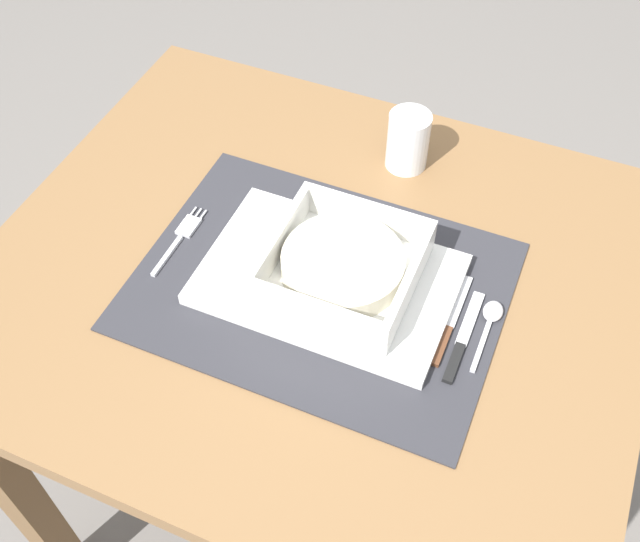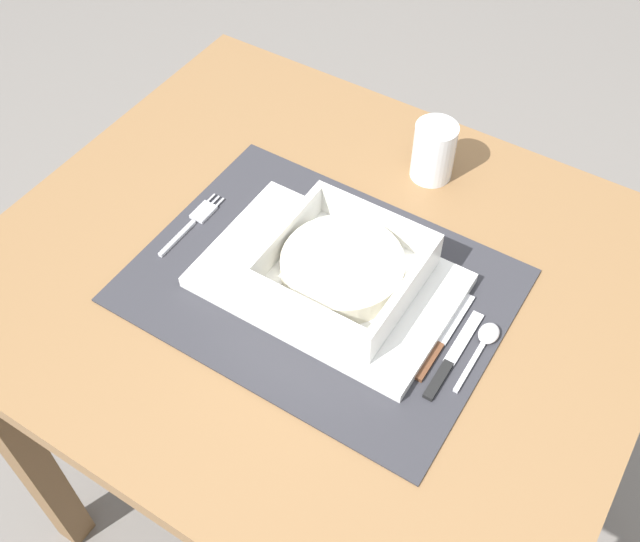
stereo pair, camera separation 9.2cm
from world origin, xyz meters
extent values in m
plane|color=slate|center=(0.00, 0.00, 0.00)|extent=(6.00, 6.00, 0.00)
cube|color=brown|center=(0.00, 0.00, 0.71)|extent=(0.84, 0.72, 0.03)
cube|color=brown|center=(-0.37, -0.31, 0.35)|extent=(0.05, 0.05, 0.70)
cube|color=brown|center=(-0.37, 0.31, 0.35)|extent=(0.05, 0.05, 0.70)
cube|color=brown|center=(0.37, 0.31, 0.35)|extent=(0.05, 0.05, 0.70)
cube|color=#2D2D33|center=(0.02, -0.02, 0.73)|extent=(0.45, 0.34, 0.00)
cube|color=white|center=(0.03, -0.01, 0.74)|extent=(0.31, 0.20, 0.02)
cube|color=white|center=(0.04, -0.01, 0.75)|extent=(0.18, 0.18, 0.01)
cube|color=white|center=(-0.04, -0.01, 0.78)|extent=(0.01, 0.18, 0.04)
cube|color=white|center=(0.13, -0.01, 0.78)|extent=(0.01, 0.18, 0.04)
cube|color=white|center=(0.04, -0.10, 0.78)|extent=(0.16, 0.01, 0.04)
cube|color=white|center=(0.04, 0.07, 0.78)|extent=(0.16, 0.01, 0.04)
cylinder|color=beige|center=(0.04, -0.01, 0.77)|extent=(0.15, 0.15, 0.03)
cube|color=silver|center=(-0.18, -0.06, 0.74)|extent=(0.01, 0.07, 0.00)
cube|color=silver|center=(-0.18, 0.00, 0.74)|extent=(0.02, 0.04, 0.00)
cylinder|color=silver|center=(-0.19, 0.02, 0.74)|extent=(0.00, 0.02, 0.00)
cylinder|color=silver|center=(-0.18, 0.02, 0.74)|extent=(0.00, 0.02, 0.00)
cylinder|color=silver|center=(-0.18, 0.02, 0.74)|extent=(0.00, 0.02, 0.00)
cube|color=silver|center=(0.23, -0.03, 0.74)|extent=(0.01, 0.07, 0.00)
ellipsoid|color=silver|center=(0.23, 0.02, 0.74)|extent=(0.02, 0.03, 0.01)
cube|color=black|center=(0.20, -0.07, 0.74)|extent=(0.01, 0.06, 0.01)
cube|color=silver|center=(0.20, 0.00, 0.74)|extent=(0.01, 0.08, 0.00)
cube|color=#59331E|center=(0.18, -0.05, 0.74)|extent=(0.01, 0.06, 0.01)
cube|color=silver|center=(0.18, 0.02, 0.74)|extent=(0.01, 0.08, 0.00)
cylinder|color=white|center=(0.04, 0.24, 0.77)|extent=(0.06, 0.06, 0.09)
cylinder|color=#C64C1E|center=(0.04, 0.24, 0.76)|extent=(0.05, 0.05, 0.05)
camera|label=1|loc=(0.25, -0.56, 1.47)|focal=42.22mm
camera|label=2|loc=(0.33, -0.52, 1.47)|focal=42.22mm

